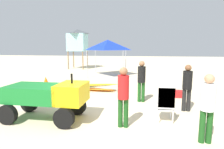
# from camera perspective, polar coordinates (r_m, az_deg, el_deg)

# --- Properties ---
(ground) EXTENTS (80.00, 80.00, 0.00)m
(ground) POSITION_cam_1_polar(r_m,az_deg,el_deg) (6.52, -6.55, -12.20)
(ground) COLOR beige
(utility_cart) EXTENTS (2.57, 1.32, 1.50)m
(utility_cart) POSITION_cam_1_polar(r_m,az_deg,el_deg) (6.19, -19.17, -6.15)
(utility_cart) COLOR #197A2D
(utility_cart) RESTS_ON ground
(stacked_plastic_chairs) EXTENTS (0.48, 0.48, 1.20)m
(stacked_plastic_chairs) POSITION_cam_1_polar(r_m,az_deg,el_deg) (5.89, 16.31, -7.65)
(stacked_plastic_chairs) COLOR white
(stacked_plastic_chairs) RESTS_ON ground
(surfboard_pile) EXTENTS (2.66, 1.02, 0.40)m
(surfboard_pile) POSITION_cam_1_polar(r_m,az_deg,el_deg) (9.78, -5.99, -3.93)
(surfboard_pile) COLOR orange
(surfboard_pile) RESTS_ON ground
(lifeguard_near_left) EXTENTS (0.32, 0.32, 1.75)m
(lifeguard_near_left) POSITION_cam_1_polar(r_m,az_deg,el_deg) (5.25, 3.52, -5.76)
(lifeguard_near_left) COLOR #194C19
(lifeguard_near_left) RESTS_ON ground
(lifeguard_near_center) EXTENTS (0.32, 0.32, 1.69)m
(lifeguard_near_center) POSITION_cam_1_polar(r_m,az_deg,el_deg) (7.10, 22.21, -2.95)
(lifeguard_near_center) COLOR black
(lifeguard_near_center) RESTS_ON ground
(lifeguard_near_right) EXTENTS (0.32, 0.32, 1.73)m
(lifeguard_near_right) POSITION_cam_1_polar(r_m,az_deg,el_deg) (7.78, 9.11, -1.23)
(lifeguard_near_right) COLOR #194C19
(lifeguard_near_right) RESTS_ON ground
(lifeguard_far_right) EXTENTS (0.32, 0.32, 1.68)m
(lifeguard_far_right) POSITION_cam_1_polar(r_m,az_deg,el_deg) (4.95, 27.42, -8.12)
(lifeguard_far_right) COLOR #194C19
(lifeguard_far_right) RESTS_ON ground
(popup_canopy) EXTENTS (2.72, 2.72, 2.86)m
(popup_canopy) POSITION_cam_1_polar(r_m,az_deg,el_deg) (14.72, -1.33, 9.12)
(popup_canopy) COLOR #B2B2B7
(popup_canopy) RESTS_ON ground
(lifeguard_tower) EXTENTS (1.98, 1.98, 4.11)m
(lifeguard_tower) POSITION_cam_1_polar(r_m,az_deg,el_deg) (20.01, -10.62, 10.37)
(lifeguard_tower) COLOR olive
(lifeguard_tower) RESTS_ON ground
(traffic_cone_near) EXTENTS (0.37, 0.37, 0.53)m
(traffic_cone_near) POSITION_cam_1_polar(r_m,az_deg,el_deg) (11.79, -19.74, -1.91)
(traffic_cone_near) COLOR orange
(traffic_cone_near) RESTS_ON ground
(cooler_box) EXTENTS (0.51, 0.32, 0.32)m
(cooler_box) POSITION_cam_1_polar(r_m,az_deg,el_deg) (9.04, 19.36, -5.65)
(cooler_box) COLOR red
(cooler_box) RESTS_ON ground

